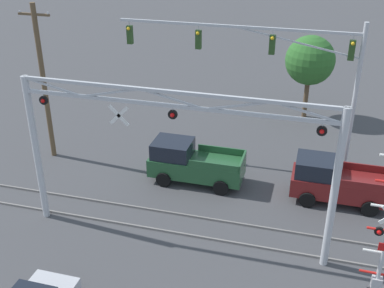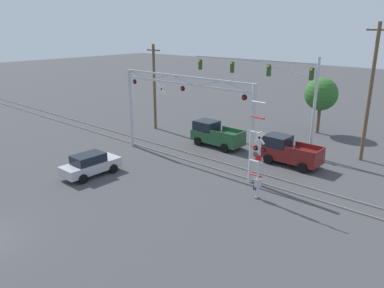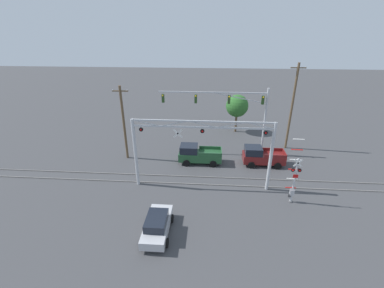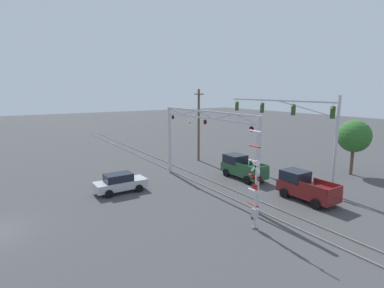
% 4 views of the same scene
% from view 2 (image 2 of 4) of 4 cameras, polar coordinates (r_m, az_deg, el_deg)
% --- Properties ---
extents(rail_track_near, '(80.00, 0.08, 0.10)m').
position_cam_2_polar(rail_track_near, '(30.70, -0.98, -2.42)').
color(rail_track_near, gray).
rests_on(rail_track_near, ground_plane).
extents(rail_track_far, '(80.00, 0.08, 0.10)m').
position_cam_2_polar(rail_track_far, '(31.71, 0.77, -1.76)').
color(rail_track_far, gray).
rests_on(rail_track_far, ground_plane).
extents(crossing_gantry, '(13.11, 0.31, 6.94)m').
position_cam_2_polar(crossing_gantry, '(29.28, -1.42, 5.64)').
color(crossing_gantry, '#B7BABF').
rests_on(crossing_gantry, ground_plane).
extents(crossing_signal_mast, '(1.18, 0.35, 6.25)m').
position_cam_2_polar(crossing_signal_mast, '(23.68, 10.06, -3.15)').
color(crossing_signal_mast, '#B7BABF').
rests_on(crossing_signal_mast, ground_plane).
extents(traffic_signal_span, '(12.78, 0.39, 8.26)m').
position_cam_2_polar(traffic_signal_span, '(33.29, 12.90, 9.07)').
color(traffic_signal_span, '#B7BABF').
rests_on(traffic_signal_span, ground_plane).
extents(pickup_truck_lead, '(4.93, 2.19, 2.19)m').
position_cam_2_polar(pickup_truck_lead, '(34.20, 3.56, 1.45)').
color(pickup_truck_lead, '#23512D').
rests_on(pickup_truck_lead, ground_plane).
extents(pickup_truck_following, '(4.68, 2.19, 2.19)m').
position_cam_2_polar(pickup_truck_following, '(30.53, 14.45, -1.08)').
color(pickup_truck_following, maroon).
rests_on(pickup_truck_following, ground_plane).
extents(sedan_waiting, '(2.04, 4.35, 1.65)m').
position_cam_2_polar(sedan_waiting, '(28.45, -15.23, -3.01)').
color(sedan_waiting, '#B7B7BC').
rests_on(sedan_waiting, ground_plane).
extents(utility_pole_left, '(1.80, 0.28, 8.79)m').
position_cam_2_polar(utility_pole_left, '(39.61, -5.75, 8.76)').
color(utility_pole_left, brown).
rests_on(utility_pole_left, ground_plane).
extents(utility_pole_right, '(1.80, 0.28, 10.86)m').
position_cam_2_polar(utility_pole_right, '(32.50, 25.51, 7.09)').
color(utility_pole_right, brown).
rests_on(utility_pole_right, ground_plane).
extents(background_tree_beyond_span, '(3.28, 3.28, 5.67)m').
position_cam_2_polar(background_tree_beyond_span, '(39.86, 19.08, 7.18)').
color(background_tree_beyond_span, brown).
rests_on(background_tree_beyond_span, ground_plane).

